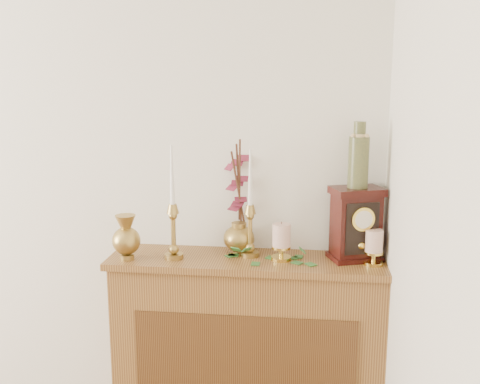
# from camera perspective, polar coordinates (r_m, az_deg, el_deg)

# --- Properties ---
(console_shelf) EXTENTS (1.24, 0.34, 0.93)m
(console_shelf) POSITION_cam_1_polar(r_m,az_deg,el_deg) (2.70, 0.80, -16.69)
(console_shelf) COLOR olive
(console_shelf) RESTS_ON ground
(candlestick_left) EXTENTS (0.08, 0.08, 0.50)m
(candlestick_left) POSITION_cam_1_polar(r_m,az_deg,el_deg) (2.47, -6.81, -3.07)
(candlestick_left) COLOR #9F7F3F
(candlestick_left) RESTS_ON console_shelf
(candlestick_center) EXTENTS (0.08, 0.08, 0.48)m
(candlestick_center) POSITION_cam_1_polar(r_m,az_deg,el_deg) (2.48, 1.03, -3.07)
(candlestick_center) COLOR #9F7F3F
(candlestick_center) RESTS_ON console_shelf
(bud_vase) EXTENTS (0.12, 0.12, 0.20)m
(bud_vase) POSITION_cam_1_polar(r_m,az_deg,el_deg) (2.50, -11.49, -4.57)
(bud_vase) COLOR #9F7F3F
(bud_vase) RESTS_ON console_shelf
(ginger_jar) EXTENTS (0.21, 0.23, 0.52)m
(ginger_jar) POSITION_cam_1_polar(r_m,az_deg,el_deg) (2.55, -0.19, -0.85)
(ginger_jar) COLOR #9F7F3F
(ginger_jar) RESTS_ON console_shelf
(pillar_candle_left) EXTENTS (0.09, 0.09, 0.17)m
(pillar_candle_left) POSITION_cam_1_polar(r_m,az_deg,el_deg) (2.45, 4.22, -4.89)
(pillar_candle_left) COLOR #DEBB4D
(pillar_candle_left) RESTS_ON console_shelf
(pillar_candle_right) EXTENTS (0.08, 0.08, 0.16)m
(pillar_candle_right) POSITION_cam_1_polar(r_m,az_deg,el_deg) (2.46, 13.46, -5.30)
(pillar_candle_right) COLOR #DEBB4D
(pillar_candle_right) RESTS_ON console_shelf
(ivy_garland) EXTENTS (0.42, 0.16, 0.07)m
(ivy_garland) POSITION_cam_1_polar(r_m,az_deg,el_deg) (2.46, 2.17, -6.70)
(ivy_garland) COLOR #2B6325
(ivy_garland) RESTS_ON console_shelf
(mantel_clock) EXTENTS (0.25, 0.21, 0.32)m
(mantel_clock) POSITION_cam_1_polar(r_m,az_deg,el_deg) (2.49, 11.70, -3.26)
(mantel_clock) COLOR #360E0A
(mantel_clock) RESTS_ON console_shelf
(ceramic_vase) EXTENTS (0.09, 0.09, 0.28)m
(ceramic_vase) POSITION_cam_1_polar(r_m,az_deg,el_deg) (2.44, 11.95, 3.37)
(ceramic_vase) COLOR #183026
(ceramic_vase) RESTS_ON mantel_clock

